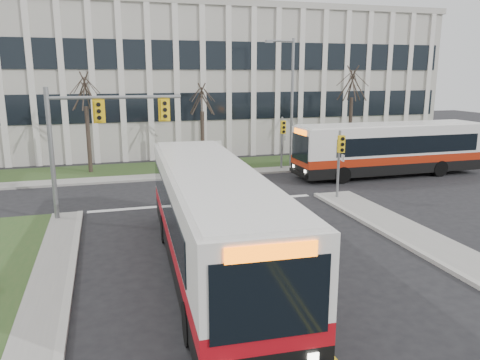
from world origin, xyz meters
name	(u,v)px	position (x,y,z in m)	size (l,w,h in m)	color
ground	(251,261)	(0.00, 0.00, 0.00)	(120.00, 120.00, 0.00)	black
sidewalk_cross	(254,171)	(5.00, 15.20, 0.07)	(44.00, 1.60, 0.14)	#9E9B93
building_lawn	(242,164)	(5.00, 18.00, 0.06)	(44.00, 5.00, 0.12)	#2D4B20
office_building	(207,82)	(5.00, 30.00, 6.00)	(40.00, 16.00, 12.00)	#B5B1A7
mast_arm_signal	(88,129)	(-5.62, 7.16, 4.26)	(6.11, 0.38, 6.20)	slate
signal_pole_near	(340,155)	(7.20, 6.90, 2.50)	(0.34, 0.39, 3.80)	slate
signal_pole_far	(282,135)	(7.20, 15.40, 2.50)	(0.34, 0.39, 3.80)	slate
streetlight	(290,96)	(8.03, 16.20, 5.19)	(2.15, 0.25, 9.20)	slate
directory_sign	(211,152)	(2.50, 17.50, 1.17)	(1.50, 0.12, 2.00)	slate
tree_left	(85,93)	(-6.00, 18.00, 5.51)	(1.80, 1.80, 7.70)	#42352B
tree_mid	(202,100)	(2.00, 18.20, 4.88)	(1.80, 1.80, 6.82)	#42352B
tree_right	(352,85)	(14.00, 18.00, 5.91)	(1.80, 1.80, 8.25)	#42352B
bus_main	(212,223)	(-1.58, -0.57, 1.80)	(2.93, 13.52, 3.61)	silver
bus_cross	(388,150)	(13.41, 11.68, 1.73)	(2.81, 12.96, 3.46)	silver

